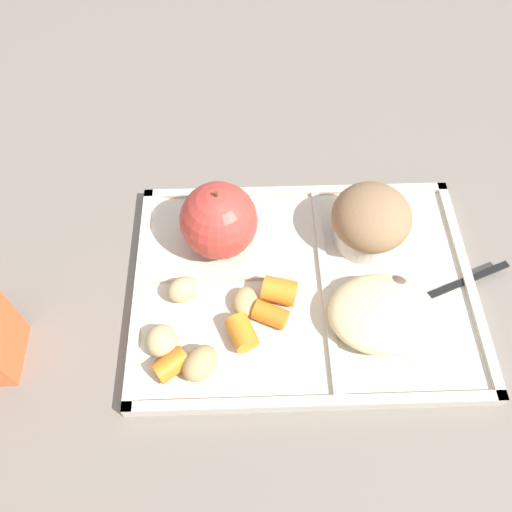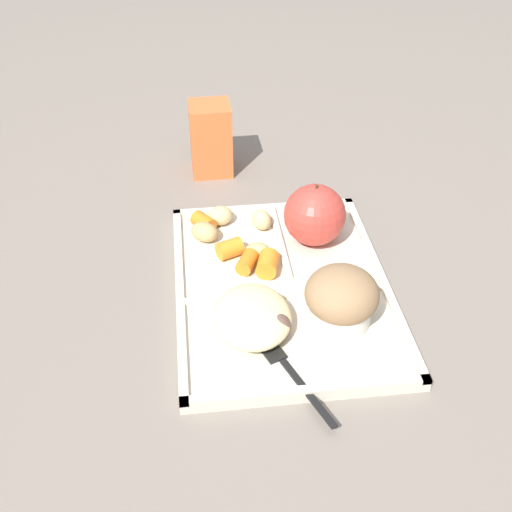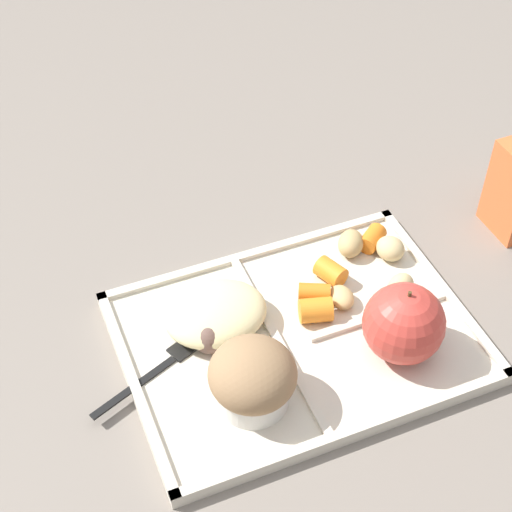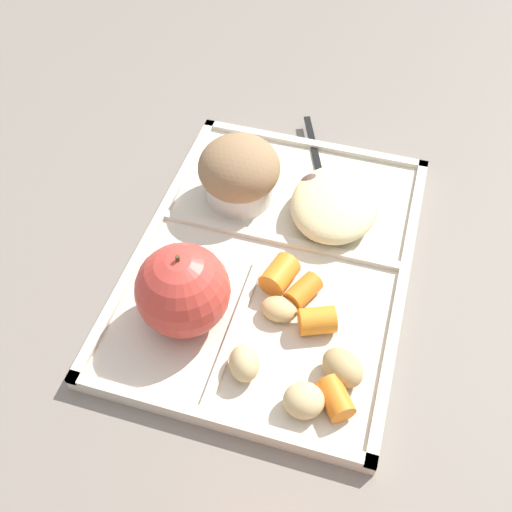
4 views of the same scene
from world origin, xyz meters
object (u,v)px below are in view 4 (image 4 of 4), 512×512
Objects in this scene: lunch_tray at (272,262)px; bran_muffin at (239,172)px; plastic_fork at (321,169)px; green_apple at (183,290)px.

bran_muffin is at bearing 37.74° from lunch_tray.
bran_muffin is at bearing 130.87° from plastic_fork.
lunch_tray is 0.10m from bran_muffin.
plastic_fork is (0.06, -0.07, -0.03)m from bran_muffin.
green_apple is 0.59× the size of plastic_fork.
plastic_fork is at bearing -18.34° from green_apple.
lunch_tray is 4.24× the size of bran_muffin.
bran_muffin is (0.07, 0.06, 0.04)m from lunch_tray.
green_apple is at bearing 161.66° from plastic_fork.
lunch_tray is 0.14m from plastic_fork.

